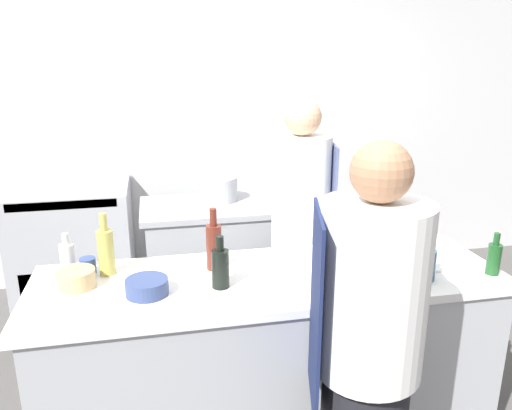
# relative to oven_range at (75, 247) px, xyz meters

# --- Properties ---
(wall_back) EXTENTS (8.00, 0.06, 2.80)m
(wall_back) POSITION_rel_oven_range_xyz_m (1.15, 0.42, 0.92)
(wall_back) COLOR silver
(wall_back) RESTS_ON ground_plane
(prep_counter) EXTENTS (2.24, 0.71, 0.90)m
(prep_counter) POSITION_rel_oven_range_xyz_m (1.15, -1.71, -0.03)
(prep_counter) COLOR #A8AAAF
(prep_counter) RESTS_ON ground_plane
(pass_counter) EXTENTS (1.70, 0.62, 0.90)m
(pass_counter) POSITION_rel_oven_range_xyz_m (1.38, -0.47, -0.03)
(pass_counter) COLOR #A8AAAF
(pass_counter) RESTS_ON ground_plane
(oven_range) EXTENTS (0.87, 0.73, 0.96)m
(oven_range) POSITION_rel_oven_range_xyz_m (0.00, 0.00, 0.00)
(oven_range) COLOR #A8AAAF
(oven_range) RESTS_ON ground_plane
(chef_at_prep_near) EXTENTS (0.45, 0.43, 1.64)m
(chef_at_prep_near) POSITION_rel_oven_range_xyz_m (1.39, -2.30, 0.33)
(chef_at_prep_near) COLOR black
(chef_at_prep_near) RESTS_ON ground_plane
(chef_at_stove) EXTENTS (0.38, 0.36, 1.68)m
(chef_at_stove) POSITION_rel_oven_range_xyz_m (1.48, -1.13, 0.37)
(chef_at_stove) COLOR black
(chef_at_stove) RESTS_ON ground_plane
(bottle_olive_oil) EXTENTS (0.07, 0.07, 0.20)m
(bottle_olive_oil) POSITION_rel_oven_range_xyz_m (0.20, -1.47, 0.50)
(bottle_olive_oil) COLOR silver
(bottle_olive_oil) RESTS_ON prep_counter
(bottle_vinegar) EXTENTS (0.08, 0.08, 0.24)m
(bottle_vinegar) POSITION_rel_oven_range_xyz_m (0.90, -1.78, 0.52)
(bottle_vinegar) COLOR black
(bottle_vinegar) RESTS_ON prep_counter
(bottle_wine) EXTENTS (0.08, 0.08, 0.31)m
(bottle_wine) POSITION_rel_oven_range_xyz_m (0.90, -1.57, 0.54)
(bottle_wine) COLOR #5B2319
(bottle_wine) RESTS_ON prep_counter
(bottle_cooking_oil) EXTENTS (0.06, 0.06, 0.21)m
(bottle_cooking_oil) POSITION_rel_oven_range_xyz_m (2.20, -1.91, 0.50)
(bottle_cooking_oil) COLOR #19471E
(bottle_cooking_oil) RESTS_ON prep_counter
(bottle_sauce) EXTENTS (0.08, 0.08, 0.20)m
(bottle_sauce) POSITION_rel_oven_range_xyz_m (1.86, -1.90, 0.50)
(bottle_sauce) COLOR #2D5175
(bottle_sauce) RESTS_ON prep_counter
(bottle_water) EXTENTS (0.08, 0.08, 0.31)m
(bottle_water) POSITION_rel_oven_range_xyz_m (0.39, -1.53, 0.54)
(bottle_water) COLOR #B2A84C
(bottle_water) RESTS_ON prep_counter
(bowl_mixing_large) EXTENTS (0.17, 0.17, 0.08)m
(bowl_mixing_large) POSITION_rel_oven_range_xyz_m (0.26, -1.65, 0.46)
(bowl_mixing_large) COLOR tan
(bowl_mixing_large) RESTS_ON prep_counter
(bowl_prep_small) EXTENTS (0.25, 0.25, 0.07)m
(bowl_prep_small) POSITION_rel_oven_range_xyz_m (1.60, -1.85, 0.45)
(bowl_prep_small) COLOR #B7BABC
(bowl_prep_small) RESTS_ON prep_counter
(bowl_ceramic_blue) EXTENTS (0.19, 0.19, 0.07)m
(bowl_ceramic_blue) POSITION_rel_oven_range_xyz_m (0.58, -1.79, 0.46)
(bowl_ceramic_blue) COLOR navy
(bowl_ceramic_blue) RESTS_ON prep_counter
(cup) EXTENTS (0.07, 0.07, 0.08)m
(cup) POSITION_rel_oven_range_xyz_m (0.30, -1.50, 0.46)
(cup) COLOR #33477F
(cup) RESTS_ON prep_counter
(cutting_board) EXTENTS (0.37, 0.26, 0.01)m
(cutting_board) POSITION_rel_oven_range_xyz_m (2.01, -1.71, 0.43)
(cutting_board) COLOR white
(cutting_board) RESTS_ON prep_counter
(stockpot) EXTENTS (0.26, 0.26, 0.17)m
(stockpot) POSITION_rel_oven_range_xyz_m (1.09, -0.38, 0.51)
(stockpot) COLOR #A8AAAF
(stockpot) RESTS_ON pass_counter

